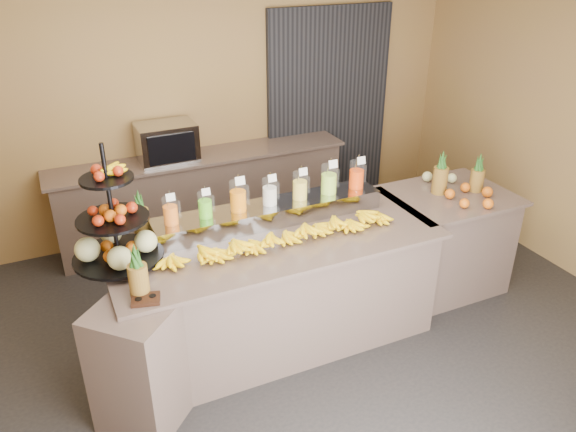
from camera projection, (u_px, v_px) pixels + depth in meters
ground at (293, 360)px, 4.38m from camera, size 6.00×6.00×0.00m
room_envelope at (272, 96)px, 4.24m from camera, size 6.04×5.02×2.82m
buffet_counter at (265, 296)px, 4.33m from camera, size 2.75×1.25×0.93m
right_counter at (443, 240)px, 5.12m from camera, size 1.08×0.88×0.93m
back_ledge at (204, 196)px, 5.99m from camera, size 3.10×0.55×0.93m
pitcher_tray at (270, 213)px, 4.42m from camera, size 1.85×0.30×0.15m
juice_pitcher_orange_a at (171, 212)px, 4.05m from camera, size 0.11×0.12×0.27m
juice_pitcher_green at (205, 206)px, 4.15m from camera, size 0.11×0.11×0.26m
juice_pitcher_orange_b at (238, 198)px, 4.24m from camera, size 0.13×0.13×0.31m
juice_pitcher_milk at (270, 193)px, 4.34m from camera, size 0.12×0.12×0.28m
juice_pitcher_lemon at (300, 187)px, 4.44m from camera, size 0.12×0.12×0.29m
juice_pitcher_lime at (329, 181)px, 4.53m from camera, size 0.13×0.14×0.32m
juice_pitcher_orange_c at (357, 176)px, 4.63m from camera, size 0.12×0.13×0.30m
banana_heap at (284, 232)px, 4.15m from camera, size 1.86×0.17×0.15m
fruit_stand at (121, 233)px, 3.82m from camera, size 0.69×0.69×0.87m
condiment_caddy at (146, 299)px, 3.48m from camera, size 0.20×0.17×0.03m
pineapple_left_a at (138, 276)px, 3.49m from camera, size 0.13×0.13×0.37m
pineapple_left_b at (141, 220)px, 4.17m from camera, size 0.12×0.12×0.39m
right_fruit_pile at (464, 188)px, 4.84m from camera, size 0.45×0.43×0.24m
oven_warmer at (167, 142)px, 5.57m from camera, size 0.57×0.40×0.38m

